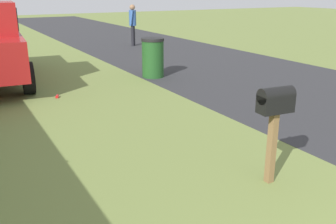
% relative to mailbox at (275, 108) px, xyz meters
% --- Properties ---
extents(road_asphalt, '(60.00, 5.71, 0.01)m').
position_rel_mailbox_xyz_m(road_asphalt, '(2.48, -4.01, -0.99)').
color(road_asphalt, '#2D2D30').
rests_on(road_asphalt, ground).
extents(mailbox, '(0.24, 0.46, 1.26)m').
position_rel_mailbox_xyz_m(mailbox, '(0.00, 0.00, 0.00)').
color(mailbox, brown).
rests_on(mailbox, ground).
extents(trash_bin, '(0.64, 0.64, 1.09)m').
position_rel_mailbox_xyz_m(trash_bin, '(6.24, -1.53, -0.45)').
color(trash_bin, '#1E4C1E').
rests_on(trash_bin, ground).
extents(pedestrian, '(0.41, 0.42, 1.76)m').
position_rel_mailbox_xyz_m(pedestrian, '(12.23, -3.63, 0.03)').
color(pedestrian, black).
rests_on(pedestrian, ground).
extents(litter_can_midfield_a, '(0.14, 0.11, 0.07)m').
position_rel_mailbox_xyz_m(litter_can_midfield_a, '(5.38, 1.40, -0.97)').
color(litter_can_midfield_a, red).
rests_on(litter_can_midfield_a, ground).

